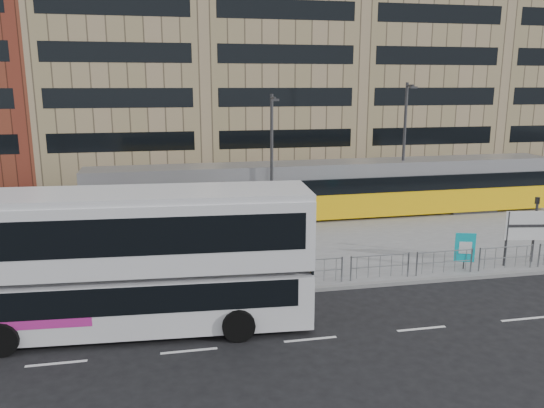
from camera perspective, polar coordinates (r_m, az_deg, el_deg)
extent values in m
plane|color=black|center=(22.27, 6.41, -9.20)|extent=(120.00, 120.00, 0.00)
cube|color=slate|center=(33.32, 0.18, -1.53)|extent=(64.00, 24.00, 0.15)
cube|color=gray|center=(22.29, 6.38, -8.98)|extent=(64.00, 0.25, 0.17)
cube|color=#967F60|center=(53.83, -15.65, 15.19)|extent=(14.00, 16.00, 22.00)
cube|color=#967F60|center=(54.77, -0.31, 16.64)|extent=(14.00, 16.00, 24.00)
cube|color=#967F60|center=(58.98, 13.62, 14.56)|extent=(14.00, 16.00, 21.00)
cube|color=#967F60|center=(66.06, 25.12, 14.38)|extent=(14.00, 16.00, 23.00)
cylinder|color=gray|center=(22.96, 10.89, -5.49)|extent=(32.00, 0.05, 0.05)
cylinder|color=gray|center=(23.12, 10.84, -6.67)|extent=(32.00, 0.04, 0.04)
cube|color=white|center=(19.20, 13.04, -13.19)|extent=(62.00, 0.12, 0.01)
cube|color=silver|center=(19.08, -14.74, -9.66)|extent=(12.29, 3.57, 1.88)
cube|color=silver|center=(18.34, -15.15, -2.95)|extent=(12.29, 3.57, 2.32)
cube|color=silver|center=(18.06, -15.37, 0.76)|extent=(12.28, 3.45, 0.33)
cube|color=black|center=(18.86, -13.14, -8.40)|extent=(10.09, 3.47, 0.94)
cube|color=black|center=(18.28, -15.19, -2.28)|extent=(11.63, 3.56, 1.21)
cube|color=#BB2589|center=(19.65, -22.85, -9.78)|extent=(3.48, 3.04, 0.55)
cylinder|color=black|center=(17.92, -3.61, -12.89)|extent=(1.12, 0.40, 1.10)
cylinder|color=black|center=(20.48, -4.19, -9.50)|extent=(1.12, 0.40, 1.10)
cylinder|color=black|center=(18.97, -27.10, -12.85)|extent=(1.12, 0.40, 1.10)
cylinder|color=black|center=(21.41, -24.65, -9.68)|extent=(1.12, 0.40, 1.10)
cube|color=yellow|center=(33.39, 6.21, 0.32)|extent=(29.47, 3.36, 1.68)
cube|color=black|center=(33.16, 6.26, 2.27)|extent=(29.05, 3.39, 0.95)
cube|color=#9F9FA3|center=(33.01, 6.30, 3.79)|extent=(29.46, 3.13, 0.84)
cube|color=yellow|center=(39.99, 25.75, 2.18)|extent=(1.31, 2.39, 2.73)
cube|color=yellow|center=(31.75, -18.62, 0.33)|extent=(1.31, 2.39, 2.73)
cylinder|color=#2D2D30|center=(33.23, 6.24, 1.64)|extent=(2.55, 2.55, 3.15)
cube|color=#2D2D30|center=(37.60, 19.98, -0.13)|extent=(3.20, 2.71, 0.53)
cube|color=#2D2D30|center=(31.88, -10.16, -1.76)|extent=(3.20, 2.71, 0.53)
cylinder|color=#2D2D30|center=(26.41, 23.90, -3.44)|extent=(0.11, 0.11, 2.56)
cube|color=white|center=(26.70, 25.96, -2.11)|extent=(2.21, 0.46, 1.34)
cylinder|color=#2D2D30|center=(25.52, 19.95, -5.61)|extent=(0.06, 0.06, 0.89)
cube|color=#0DB8C8|center=(25.36, 20.04, -4.42)|extent=(0.87, 0.33, 1.33)
cube|color=white|center=(25.33, 20.09, -4.44)|extent=(0.53, 0.18, 0.55)
imported|color=black|center=(27.69, -9.16, -2.76)|extent=(0.50, 0.66, 1.63)
cylinder|color=#2D2D30|center=(22.69, -13.18, -4.63)|extent=(0.12, 0.12, 3.00)
imported|color=#2D2D30|center=(22.39, -13.32, -1.94)|extent=(0.23, 0.25, 1.00)
cylinder|color=#2D2D30|center=(27.52, 26.38, -2.58)|extent=(0.12, 0.12, 3.00)
imported|color=#2D2D30|center=(27.27, 26.61, -0.35)|extent=(0.18, 0.22, 1.00)
cylinder|color=#2D2D30|center=(30.00, -0.03, 4.45)|extent=(0.18, 0.18, 7.63)
cylinder|color=#2D2D30|center=(29.30, 0.13, 11.35)|extent=(0.14, 0.90, 0.14)
cube|color=#2D2D30|center=(28.86, 0.31, 11.13)|extent=(0.45, 0.20, 0.12)
cylinder|color=#2D2D30|center=(34.31, 13.98, 5.67)|extent=(0.18, 0.18, 8.27)
cylinder|color=#2D2D30|center=(33.72, 14.64, 12.22)|extent=(0.14, 0.90, 0.14)
cube|color=#2D2D30|center=(33.31, 14.97, 12.03)|extent=(0.45, 0.20, 0.12)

